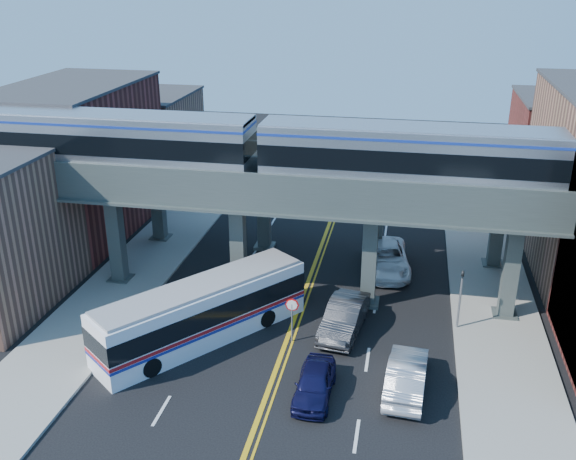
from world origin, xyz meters
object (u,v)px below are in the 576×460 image
transit_train (408,156)px  car_parked_curb (406,375)px  car_lane_a (315,383)px  car_lane_d (367,190)px  car_lane_b (344,317)px  traffic_signal (461,293)px  transit_bus (203,312)px  stop_sign (292,313)px  car_lane_c (386,258)px

transit_train → car_parked_curb: (0.68, -8.27, -8.54)m
car_lane_a → car_lane_d: 28.48m
car_lane_b → car_lane_d: (-0.54, 22.33, 0.01)m
traffic_signal → car_parked_curb: 6.98m
traffic_signal → transit_bus: traffic_signal is taller
transit_train → car_lane_b: 9.60m
stop_sign → traffic_signal: 9.41m
transit_bus → car_lane_c: size_ratio=1.79×
traffic_signal → car_parked_curb: (-2.70, -6.27, -1.45)m
transit_train → traffic_signal: bearing=-30.6°
transit_bus → car_lane_d: size_ratio=1.85×
car_lane_b → car_lane_d: size_ratio=0.87×
transit_train → transit_bus: transit_train is taller
transit_bus → car_lane_b: (7.47, 2.25, -0.75)m
traffic_signal → car_parked_curb: size_ratio=0.79×
car_lane_a → car_lane_c: car_lane_c is taller
transit_train → stop_sign: bearing=-137.8°
car_lane_b → car_parked_curb: car_lane_b is taller
car_lane_a → transit_train: bearing=70.0°
car_parked_curb → transit_bus: bearing=-9.8°
stop_sign → transit_bus: transit_bus is taller
transit_bus → car_lane_b: bearing=-34.9°
car_lane_b → car_lane_c: size_ratio=0.84×
car_lane_c → car_lane_d: 14.19m
transit_bus → car_parked_curb: (11.01, -2.62, -0.78)m
car_lane_a → car_parked_curb: car_parked_curb is taller
traffic_signal → car_lane_a: 10.38m
car_lane_b → stop_sign: bearing=-141.4°
car_lane_d → car_parked_curb: car_lane_d is taller
stop_sign → car_lane_d: stop_sign is taller
car_parked_curb → transit_train: bearing=-81.7°
transit_train → car_parked_curb: transit_train is taller
car_lane_d → car_parked_curb: size_ratio=1.19×
transit_bus → car_lane_a: (6.76, -3.90, -0.91)m
stop_sign → car_lane_b: stop_sign is taller
transit_train → transit_bus: 14.10m
car_lane_d → car_parked_curb: bearing=-83.9°
car_lane_a → car_lane_b: (0.71, 6.15, 0.15)m
car_lane_b → car_lane_c: 8.54m
car_lane_b → car_parked_curb: bearing=-46.5°
car_lane_d → car_lane_b: bearing=-91.1°
transit_train → car_lane_a: 13.38m
transit_train → car_lane_c: bearing=101.5°
car_lane_c → car_lane_d: size_ratio=1.03×
car_parked_curb → car_lane_b: bearing=-50.4°
stop_sign → car_lane_b: bearing=31.0°
car_lane_a → car_lane_c: (2.57, 14.49, 0.15)m
traffic_signal → transit_train: bearing=149.4°
car_lane_c → car_parked_curb: size_ratio=1.23×
car_lane_a → car_lane_c: 14.72m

